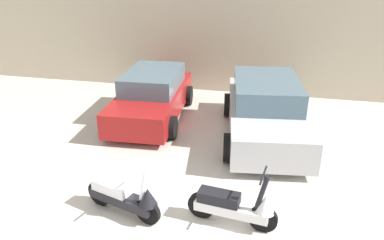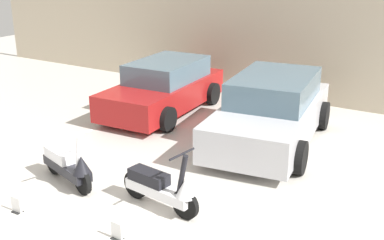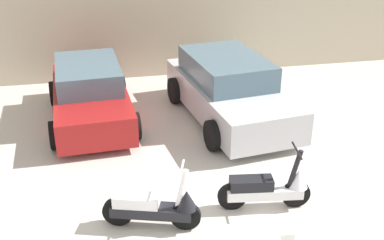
% 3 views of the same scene
% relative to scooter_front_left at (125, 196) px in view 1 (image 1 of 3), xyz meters
% --- Properties ---
extents(wall_back, '(19.60, 0.12, 4.13)m').
position_rel_scooter_front_left_xyz_m(wall_back, '(0.43, 6.75, 1.69)').
color(wall_back, beige).
rests_on(wall_back, ground_plane).
extents(scooter_front_left, '(1.46, 0.72, 1.05)m').
position_rel_scooter_front_left_xyz_m(scooter_front_left, '(0.00, 0.00, 0.00)').
color(scooter_front_left, black).
rests_on(scooter_front_left, ground_plane).
extents(scooter_front_right, '(1.49, 0.55, 1.04)m').
position_rel_scooter_front_left_xyz_m(scooter_front_right, '(1.83, 0.14, -0.00)').
color(scooter_front_right, black).
rests_on(scooter_front_right, ground_plane).
extents(car_rear_left, '(1.95, 3.78, 1.26)m').
position_rel_scooter_front_left_xyz_m(car_rear_left, '(-0.88, 4.16, 0.23)').
color(car_rear_left, maroon).
rests_on(car_rear_left, ground_plane).
extents(car_rear_center, '(2.37, 4.26, 1.38)m').
position_rel_scooter_front_left_xyz_m(car_rear_center, '(2.14, 3.64, 0.29)').
color(car_rear_center, '#B7B7BC').
rests_on(car_rear_center, ground_plane).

